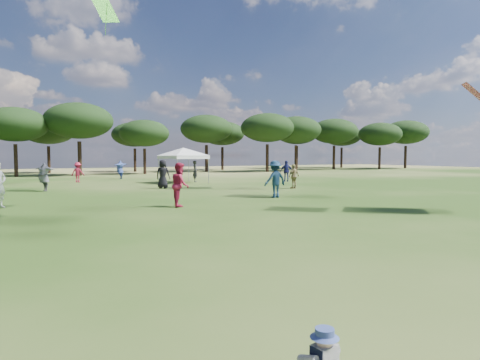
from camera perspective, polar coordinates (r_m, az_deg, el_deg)
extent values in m
cylinder|color=black|center=(45.19, -29.26, 2.44)|extent=(0.37, 0.37, 3.21)
ellipsoid|color=black|center=(45.29, -29.40, 6.91)|extent=(6.24, 6.24, 3.36)
cylinder|color=black|center=(45.08, -21.83, 2.85)|extent=(0.41, 0.41, 3.56)
ellipsoid|color=black|center=(45.22, -21.94, 7.82)|extent=(6.91, 6.91, 3.73)
cylinder|color=black|center=(46.77, -13.40, 2.61)|extent=(0.33, 0.33, 2.88)
ellipsoid|color=black|center=(46.83, -13.45, 6.49)|extent=(5.60, 5.60, 3.02)
cylinder|color=black|center=(52.07, -4.79, 3.08)|extent=(0.39, 0.39, 3.44)
ellipsoid|color=black|center=(52.18, -4.81, 7.24)|extent=(6.69, 6.69, 3.60)
cylinder|color=black|center=(51.86, 3.90, 3.14)|extent=(0.40, 0.40, 3.53)
ellipsoid|color=black|center=(51.98, 3.91, 7.42)|extent=(6.86, 6.86, 3.70)
cylinder|color=black|center=(54.98, 7.95, 3.10)|extent=(0.40, 0.40, 3.47)
ellipsoid|color=black|center=(55.08, 7.98, 7.07)|extent=(6.74, 6.74, 3.63)
cylinder|color=black|center=(61.97, 13.21, 3.13)|extent=(0.41, 0.41, 3.57)
ellipsoid|color=black|center=(62.08, 13.26, 6.76)|extent=(6.94, 6.94, 3.74)
cylinder|color=black|center=(65.36, 19.23, 2.95)|extent=(0.38, 0.38, 3.35)
ellipsoid|color=black|center=(65.44, 19.29, 6.18)|extent=(6.51, 6.51, 3.51)
cylinder|color=black|center=(70.64, 22.46, 3.03)|extent=(0.42, 0.42, 3.66)
ellipsoid|color=black|center=(70.74, 22.54, 6.29)|extent=(7.10, 7.10, 3.83)
cylinder|color=black|center=(53.17, -25.54, 2.63)|extent=(0.37, 0.37, 3.20)
ellipsoid|color=black|center=(53.26, -25.64, 6.42)|extent=(6.21, 6.21, 3.35)
cylinder|color=black|center=(53.53, -14.70, 2.75)|extent=(0.34, 0.34, 2.99)
ellipsoid|color=black|center=(53.60, -14.76, 6.27)|extent=(5.81, 5.81, 3.13)
cylinder|color=black|center=(58.37, -2.52, 3.07)|extent=(0.38, 0.38, 3.31)
ellipsoid|color=black|center=(58.45, -2.53, 6.64)|extent=(6.43, 6.43, 3.47)
cylinder|color=black|center=(65.90, 8.07, 3.23)|extent=(0.42, 0.42, 3.64)
ellipsoid|color=black|center=(66.00, 8.10, 6.71)|extent=(7.06, 7.06, 3.81)
cylinder|color=black|center=(71.29, 14.23, 3.11)|extent=(0.40, 0.40, 3.46)
ellipsoid|color=black|center=(71.37, 14.28, 6.16)|extent=(6.72, 6.72, 3.62)
cylinder|color=gray|center=(29.16, -8.89, 1.32)|extent=(0.06, 0.06, 2.02)
cylinder|color=gray|center=(30.68, -4.51, 1.46)|extent=(0.06, 0.06, 2.02)
cylinder|color=gray|center=(31.53, -11.49, 1.45)|extent=(0.06, 0.06, 2.02)
cylinder|color=gray|center=(32.94, -7.30, 1.58)|extent=(0.06, 0.06, 2.02)
cube|color=silver|center=(31.03, -8.06, 3.23)|extent=(3.42, 3.42, 0.25)
pyramid|color=silver|center=(31.03, -8.07, 4.57)|extent=(5.80, 5.80, 0.60)
cube|color=white|center=(4.02, 11.90, -23.44)|extent=(0.24, 0.19, 0.23)
cylinder|color=white|center=(3.97, 9.66, -23.83)|extent=(0.10, 0.23, 0.14)
cylinder|color=white|center=(4.16, 12.59, -22.51)|extent=(0.10, 0.23, 0.14)
sphere|color=#E0B293|center=(3.95, 11.93, -21.39)|extent=(0.16, 0.16, 0.16)
cone|color=#43579D|center=(3.94, 11.94, -20.90)|extent=(0.26, 0.26, 0.03)
cylinder|color=#43579D|center=(3.92, 11.95, -20.41)|extent=(0.17, 0.17, 0.07)
imported|color=navy|center=(37.18, -16.68, 1.39)|extent=(1.78, 1.85, 1.64)
imported|color=black|center=(25.99, -10.91, 0.84)|extent=(1.07, 1.01, 1.84)
imported|color=olive|center=(25.70, 7.67, 0.53)|extent=(0.98, 0.57, 1.56)
imported|color=#2D2C31|center=(31.82, -6.38, 1.23)|extent=(0.58, 0.71, 1.69)
imported|color=maroon|center=(16.59, -8.51, -0.66)|extent=(0.92, 1.05, 1.81)
imported|color=#16324E|center=(20.03, 5.01, 0.12)|extent=(1.22, 0.73, 1.85)
imported|color=#55545A|center=(26.10, -26.12, 0.38)|extent=(1.34, 2.11, 1.68)
imported|color=#A11A36|center=(33.80, -22.07, 1.02)|extent=(1.17, 1.02, 1.57)
imported|color=navy|center=(32.38, 6.64, 1.27)|extent=(1.07, 0.81, 1.69)
plane|color=green|center=(32.32, -18.78, 22.26)|extent=(2.74, 1.58, 2.72)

